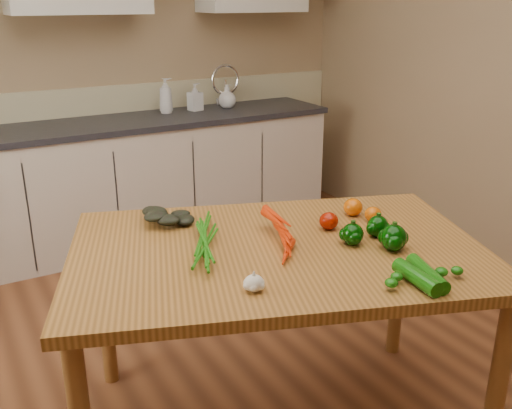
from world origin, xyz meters
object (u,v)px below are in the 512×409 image
object	(u,v)px
leafy_greens	(168,211)
garlic_bulb	(254,283)
pepper_c	(394,238)
zucchini_b	(417,277)
pepper_b	(378,226)
tomato_a	(329,221)
soap_bottle_b	(195,97)
carrot_bunch	(257,235)
soap_bottle_a	(166,96)
tomato_c	(373,214)
zucchini_a	(427,274)
pepper_a	(352,234)
table	(277,268)
soap_bottle_c	(227,96)
tomato_b	(353,207)

from	to	relation	value
leafy_greens	garlic_bulb	xyz separation A→B (m)	(0.02, -0.68, -0.03)
pepper_c	zucchini_b	xyz separation A→B (m)	(-0.12, -0.24, -0.02)
pepper_b	tomato_a	distance (m)	0.20
zucchini_b	pepper_b	bearing A→B (deg)	66.94
soap_bottle_b	leafy_greens	distance (m)	2.12
garlic_bulb	carrot_bunch	bearing A→B (deg)	58.76
soap_bottle_a	tomato_c	xyz separation A→B (m)	(0.01, -2.30, -0.17)
soap_bottle_b	pepper_c	xyz separation A→B (m)	(-0.34, -2.54, -0.13)
carrot_bunch	zucchini_a	world-z (taller)	carrot_bunch
pepper_a	zucchini_a	distance (m)	0.36
garlic_bulb	leafy_greens	bearing A→B (deg)	91.85
table	soap_bottle_c	bearing A→B (deg)	87.21
table	tomato_a	xyz separation A→B (m)	(0.27, 0.04, 0.13)
soap_bottle_c	garlic_bulb	world-z (taller)	soap_bottle_c
soap_bottle_c	pepper_b	distance (m)	2.46
carrot_bunch	leafy_greens	size ratio (longest dim) A/B	1.30
table	soap_bottle_c	xyz separation A→B (m)	(0.96, 2.28, 0.26)
tomato_b	tomato_c	world-z (taller)	tomato_b
tomato_a	zucchini_b	bearing A→B (deg)	-94.02
carrot_bunch	tomato_b	distance (m)	0.52
soap_bottle_c	leafy_greens	distance (m)	2.23
zucchini_a	garlic_bulb	bearing A→B (deg)	157.40
carrot_bunch	tomato_c	size ratio (longest dim) A/B	4.11
soap_bottle_a	tomato_c	size ratio (longest dim) A/B	3.67
garlic_bulb	zucchini_b	bearing A→B (deg)	-25.10
table	soap_bottle_a	bearing A→B (deg)	98.52
leafy_greens	garlic_bulb	distance (m)	0.68
tomato_a	tomato_b	bearing A→B (deg)	22.10
table	leafy_greens	size ratio (longest dim) A/B	8.11
tomato_b	table	bearing A→B (deg)	-165.35
garlic_bulb	tomato_a	bearing A→B (deg)	30.21
soap_bottle_b	soap_bottle_c	world-z (taller)	soap_bottle_b
soap_bottle_c	pepper_c	distance (m)	2.59
tomato_b	leafy_greens	bearing A→B (deg)	157.25
soap_bottle_c	tomato_b	world-z (taller)	soap_bottle_c
soap_bottle_a	soap_bottle_c	bearing A→B (deg)	-71.93
garlic_bulb	zucchini_b	xyz separation A→B (m)	(0.48, -0.22, -0.00)
tomato_b	zucchini_b	bearing A→B (deg)	-110.13
soap_bottle_b	tomato_b	size ratio (longest dim) A/B	2.48
soap_bottle_c	tomato_b	size ratio (longest dim) A/B	2.15
soap_bottle_a	garlic_bulb	bearing A→B (deg)	-173.80
pepper_b	tomato_a	xyz separation A→B (m)	(-0.12, 0.15, -0.01)
carrot_bunch	pepper_b	size ratio (longest dim) A/B	3.42
soap_bottle_a	tomato_b	world-z (taller)	soap_bottle_a
soap_bottle_a	carrot_bunch	xyz separation A→B (m)	(-0.53, -2.26, -0.17)
soap_bottle_b	tomato_a	xyz separation A→B (m)	(-0.43, -2.26, -0.14)
garlic_bulb	tomato_a	world-z (taller)	tomato_a
leafy_greens	tomato_c	bearing A→B (deg)	-28.13
tomato_a	tomato_c	bearing A→B (deg)	-6.37
garlic_bulb	pepper_c	xyz separation A→B (m)	(0.60, 0.02, 0.02)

